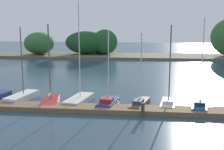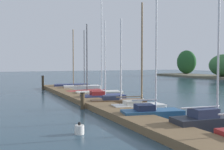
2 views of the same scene
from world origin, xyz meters
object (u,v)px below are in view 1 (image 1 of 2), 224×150
Objects in this scene: sailboat_4 at (108,102)px; sailboat_5 at (140,102)px; mooring_piling_1 at (143,110)px; sailboat_2 at (51,99)px; sailboat_3 at (80,98)px; sailboat_6 at (169,102)px; sailboat_1 at (23,96)px; sailboat_7 at (200,105)px.

sailboat_4 is 2.59m from sailboat_5.
mooring_piling_1 is at bearing -126.23° from sailboat_4.
sailboat_2 is 2.46m from sailboat_3.
sailboat_2 reaches higher than mooring_piling_1.
sailboat_6 reaches higher than sailboat_5.
sailboat_5 reaches higher than mooring_piling_1.
sailboat_1 is 12.54m from sailboat_6.
sailboat_5 is at bearing 97.81° from sailboat_7.
sailboat_5 is at bearing -103.35° from sailboat_2.
sailboat_5 is 0.83× the size of sailboat_7.
sailboat_6 is (2.30, 0.28, 0.02)m from sailboat_5.
mooring_piling_1 is at bearing -161.04° from sailboat_5.
sailboat_3 is at bearing 95.42° from sailboat_7.
sailboat_7 is 6.77× the size of mooring_piling_1.
sailboat_6 is 3.59m from mooring_piling_1.
sailboat_7 reaches higher than sailboat_6.
sailboat_4 is at bearing 137.19° from mooring_piling_1.
sailboat_3 is (2.42, 0.46, 0.01)m from sailboat_2.
sailboat_1 is at bearing 96.98° from sailboat_7.
mooring_piling_1 is at bearing -121.88° from sailboat_2.
sailboat_4 is 0.87× the size of sailboat_7.
sailboat_5 is 2.68m from mooring_piling_1.
sailboat_7 is 5.01m from mooring_piling_1.
sailboat_7 reaches higher than mooring_piling_1.
sailboat_2 is at bearing -91.32° from sailboat_1.
sailboat_3 is at bearing -90.20° from sailboat_2.
sailboat_5 is (7.54, -0.31, 0.03)m from sailboat_2.
sailboat_7 reaches higher than sailboat_5.
sailboat_6 reaches higher than sailboat_1.
sailboat_3 is at bearing 78.93° from sailboat_4.
sailboat_5 is at bearing 95.38° from mooring_piling_1.
mooring_piling_1 is at bearing -97.20° from sailboat_1.
sailboat_7 is (4.68, -0.33, 0.02)m from sailboat_5.
sailboat_6 is at bearing 55.13° from mooring_piling_1.
sailboat_5 is at bearing 104.93° from sailboat_6.
sailboat_2 is at bearing 97.87° from sailboat_6.
sailboat_7 is (7.27, -0.30, 0.04)m from sailboat_4.
sailboat_6 is at bearing 87.56° from sailboat_7.
sailboat_3 is 5.18m from sailboat_5.
sailboat_3 is 2.66m from sailboat_4.
sailboat_2 reaches higher than sailboat_1.
sailboat_3 is 1.37× the size of sailboat_4.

